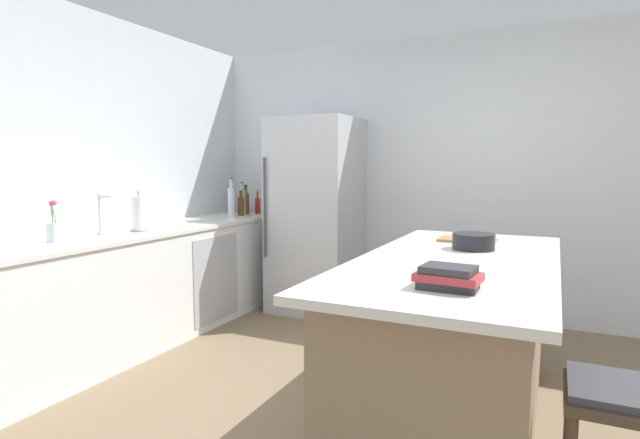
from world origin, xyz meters
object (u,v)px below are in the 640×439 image
object	(u,v)px
bar_stool	(619,418)
hot_sauce_bottle	(258,205)
paper_towel_roll	(139,214)
cookbook_stack	(448,278)
kitchen_island	(455,340)
mixing_bowl	(473,241)
refrigerator	(316,216)
whiskey_bottle	(246,202)
sink_faucet	(101,213)
flower_vase	(54,229)
soda_bottle	(231,201)
syrup_bottle	(241,205)
gin_bottle	(242,202)
cutting_board	(467,240)

from	to	relation	value
bar_stool	hot_sauce_bottle	xyz separation A→B (m)	(-3.10, 2.54, 0.46)
paper_towel_roll	cookbook_stack	bearing A→B (deg)	-18.77
kitchen_island	mixing_bowl	size ratio (longest dim) A/B	8.87
refrigerator	whiskey_bottle	size ratio (longest dim) A/B	6.08
cookbook_stack	sink_faucet	bearing A→B (deg)	167.24
refrigerator	paper_towel_roll	size ratio (longest dim) A/B	5.94
kitchen_island	bar_stool	world-z (taller)	kitchen_island
flower_vase	hot_sauce_bottle	bearing A→B (deg)	86.92
whiskey_bottle	soda_bottle	distance (m)	0.29
syrup_bottle	soda_bottle	bearing A→B (deg)	-113.78
paper_towel_roll	whiskey_bottle	distance (m)	1.54
mixing_bowl	flower_vase	bearing A→B (deg)	-161.94
whiskey_bottle	bar_stool	bearing A→B (deg)	-37.44
paper_towel_roll	cookbook_stack	size ratio (longest dim) A/B	1.19
refrigerator	mixing_bowl	xyz separation A→B (m)	(1.66, -1.29, 0.03)
refrigerator	gin_bottle	bearing A→B (deg)	-177.98
refrigerator	sink_faucet	xyz separation A→B (m)	(-0.91, -1.73, 0.13)
kitchen_island	soda_bottle	xyz separation A→B (m)	(-2.47, 1.42, 0.59)
flower_vase	whiskey_bottle	world-z (taller)	whiskey_bottle
soda_bottle	refrigerator	bearing A→B (deg)	14.04
flower_vase	kitchen_island	bearing A→B (deg)	11.12
kitchen_island	refrigerator	size ratio (longest dim) A/B	1.17
refrigerator	sink_faucet	bearing A→B (deg)	-117.72
kitchen_island	whiskey_bottle	size ratio (longest dim) A/B	7.14
flower_vase	paper_towel_roll	distance (m)	0.66
cookbook_stack	cutting_board	distance (m)	1.35
gin_bottle	cookbook_stack	distance (m)	3.44
gin_bottle	sink_faucet	bearing A→B (deg)	-92.44
kitchen_island	cookbook_stack	distance (m)	0.86
kitchen_island	paper_towel_roll	xyz separation A→B (m)	(-2.44, 0.16, 0.57)
flower_vase	whiskey_bottle	size ratio (longest dim) A/B	0.92
syrup_bottle	sink_faucet	bearing A→B (deg)	-94.00
bar_stool	mixing_bowl	bearing A→B (deg)	121.68
kitchen_island	bar_stool	distance (m)	1.02
hot_sauce_bottle	syrup_bottle	distance (m)	0.28
cutting_board	mixing_bowl	bearing A→B (deg)	-74.98
bar_stool	soda_bottle	xyz separation A→B (m)	(-3.17, 2.16, 0.53)
sink_faucet	paper_towel_roll	distance (m)	0.28
sink_faucet	gin_bottle	size ratio (longest dim) A/B	0.89
gin_bottle	cookbook_stack	bearing A→B (deg)	-41.96
mixing_bowl	hot_sauce_bottle	bearing A→B (deg)	149.09
hot_sauce_bottle	whiskey_bottle	size ratio (longest dim) A/B	0.77
bar_stool	cookbook_stack	world-z (taller)	cookbook_stack
refrigerator	hot_sauce_bottle	bearing A→B (deg)	167.74
soda_bottle	mixing_bowl	size ratio (longest dim) A/B	1.57
hot_sauce_bottle	sink_faucet	bearing A→B (deg)	-94.08
mixing_bowl	bar_stool	bearing A→B (deg)	-58.32
paper_towel_roll	soda_bottle	size ratio (longest dim) A/B	0.81
kitchen_island	mixing_bowl	bearing A→B (deg)	84.76
sink_faucet	gin_bottle	xyz separation A→B (m)	(0.07, 1.70, -0.02)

